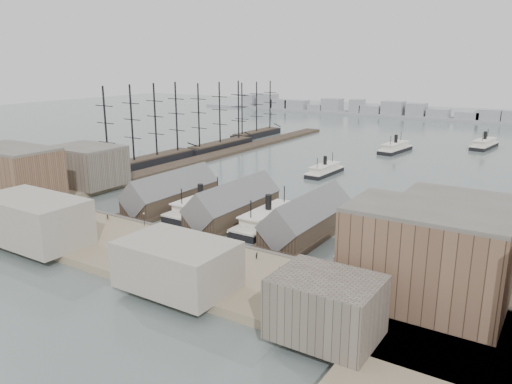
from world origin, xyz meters
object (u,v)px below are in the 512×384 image
Objects in this scene: horse_cart_left at (73,217)px; horse_cart_right at (222,272)px; tram at (345,279)px; horse_cart_center at (153,238)px; ferry_docked_west at (201,206)px.

horse_cart_right is (62.53, -8.28, 0.03)m from horse_cart_left.
tram is 88.18m from horse_cart_left.
tram reaches higher than horse_cart_right.
ferry_docked_west is at bearing 15.05° from horse_cart_center.
ferry_docked_west is at bearing 155.39° from tram.
horse_cart_left is 33.81m from horse_cart_center.
horse_cart_center is (-54.36, -1.38, -1.25)m from tram.
horse_cart_right is at bearing -46.16° from ferry_docked_west.
horse_cart_left is (-24.68, -31.13, 0.37)m from ferry_docked_west.
tram is (63.49, -30.43, 1.60)m from ferry_docked_west.
ferry_docked_west is 6.43× the size of horse_cart_left.
tram is 2.33× the size of horse_cart_center.
ferry_docked_west is at bearing -1.51° from horse_cart_left.
ferry_docked_west reaches higher than horse_cart_left.
horse_cart_center is 29.71m from horse_cart_right.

